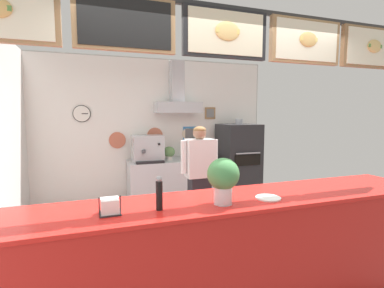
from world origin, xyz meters
TOP-DOWN VIEW (x-y plane):
  - ground_plane at (0.00, 0.00)m, footprint 6.68×6.68m
  - back_wall_assembly at (0.02, 2.58)m, footprint 4.43×3.25m
  - service_counter at (0.00, -0.55)m, footprint 3.81×0.68m
  - back_prep_counter at (0.27, 2.38)m, footprint 1.64×0.63m
  - pizza_oven at (1.54, 2.26)m, footprint 0.69×0.74m
  - shop_worker at (0.24, 0.91)m, footprint 0.53×0.23m
  - espresso_machine at (-0.20, 2.36)m, footprint 0.53×0.48m
  - potted_thyme at (0.56, 2.39)m, footprint 0.18×0.18m
  - potted_sage at (0.19, 2.36)m, footprint 0.21×0.21m
  - potted_oregano at (0.89, 2.39)m, footprint 0.20×0.20m
  - napkin_holder at (-1.00, -0.61)m, footprint 0.15×0.14m
  - pepper_grinder at (-0.66, -0.64)m, footprint 0.05×0.05m
  - condiment_plate at (0.26, -0.66)m, footprint 0.21×0.21m
  - basil_vase at (-0.16, -0.67)m, footprint 0.25×0.25m

SIDE VIEW (x-z plane):
  - ground_plane at x=0.00m, z-range 0.00..0.00m
  - back_prep_counter at x=0.27m, z-range -0.01..0.88m
  - service_counter at x=0.00m, z-range 0.00..1.03m
  - pizza_oven at x=1.54m, z-range -0.05..1.58m
  - shop_worker at x=0.24m, z-range 0.06..1.62m
  - potted_thyme at x=0.56m, z-range 0.89..1.11m
  - potted_sage at x=0.19m, z-range 0.90..1.15m
  - potted_oregano at x=0.89m, z-range 0.90..1.15m
  - condiment_plate at x=0.26m, z-range 1.03..1.04m
  - napkin_holder at x=-1.00m, z-range 1.02..1.14m
  - espresso_machine at x=-0.20m, z-range 0.88..1.34m
  - pepper_grinder at x=-0.66m, z-range 1.03..1.28m
  - basil_vase at x=-0.16m, z-range 1.05..1.41m
  - back_wall_assembly at x=0.02m, z-range 0.10..2.85m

